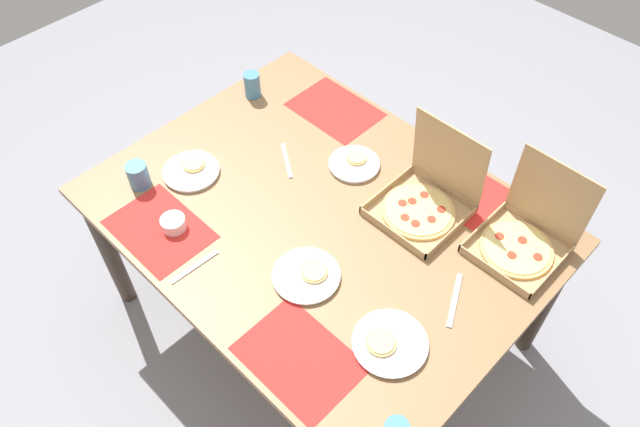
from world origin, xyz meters
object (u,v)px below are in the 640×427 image
at_px(plate_near_left, 354,164).
at_px(plate_far_right, 192,171).
at_px(plate_middle, 389,343).
at_px(cup_clear_right, 138,175).
at_px(pizza_box_corner_left, 524,237).
at_px(cup_spare, 252,85).
at_px(pizza_box_edge_far, 425,199).
at_px(condiment_bowl, 173,223).
at_px(plate_far_left, 307,275).

distance_m(plate_near_left, plate_far_right, 0.62).
distance_m(plate_middle, cup_clear_right, 1.11).
height_order(pizza_box_corner_left, plate_middle, pizza_box_corner_left).
xyz_separation_m(plate_middle, cup_spare, (-1.19, 0.50, 0.05)).
height_order(plate_middle, cup_clear_right, cup_clear_right).
bearing_deg(pizza_box_edge_far, condiment_bowl, -129.89).
height_order(cup_clear_right, cup_spare, cup_spare).
xyz_separation_m(pizza_box_edge_far, pizza_box_corner_left, (0.35, 0.10, -0.00)).
bearing_deg(plate_near_left, plate_far_right, -132.06).
height_order(pizza_box_edge_far, plate_far_right, pizza_box_edge_far).
bearing_deg(plate_far_left, plate_near_left, 115.69).
bearing_deg(condiment_bowl, plate_far_left, 20.50).
height_order(plate_near_left, plate_far_left, same).
height_order(plate_far_right, cup_spare, cup_spare).
bearing_deg(pizza_box_corner_left, cup_spare, -175.01).
distance_m(plate_far_right, condiment_bowl, 0.27).
bearing_deg(plate_middle, cup_clear_right, -172.54).
distance_m(pizza_box_edge_far, cup_clear_right, 1.05).
xyz_separation_m(cup_spare, condiment_bowl, (0.35, -0.68, -0.03)).
bearing_deg(cup_clear_right, pizza_box_edge_far, 37.93).
height_order(pizza_box_edge_far, pizza_box_corner_left, pizza_box_edge_far).
relative_size(plate_middle, plate_far_right, 1.08).
xyz_separation_m(cup_clear_right, cup_spare, (-0.09, 0.64, 0.01)).
distance_m(pizza_box_edge_far, cup_spare, 0.92).
xyz_separation_m(plate_far_right, cup_spare, (-0.18, 0.47, 0.05)).
distance_m(cup_clear_right, cup_spare, 0.65).
bearing_deg(condiment_bowl, plate_far_right, 129.14).
bearing_deg(plate_far_left, pizza_box_edge_far, 79.94).
bearing_deg(cup_spare, pizza_box_edge_far, 0.45).
xyz_separation_m(plate_far_right, plate_far_left, (0.65, -0.03, 0.00)).
relative_size(pizza_box_edge_far, cup_clear_right, 3.40).
height_order(plate_far_right, plate_far_left, same).
relative_size(pizza_box_corner_left, plate_middle, 1.36).
distance_m(plate_far_left, condiment_bowl, 0.52).
bearing_deg(cup_clear_right, plate_far_right, 62.85).
distance_m(plate_near_left, plate_far_left, 0.55).
bearing_deg(plate_near_left, cup_spare, 179.35).
xyz_separation_m(plate_far_right, condiment_bowl, (0.17, -0.21, 0.01)).
relative_size(cup_spare, condiment_bowl, 1.26).
bearing_deg(plate_far_right, plate_near_left, 47.94).
height_order(pizza_box_corner_left, condiment_bowl, pizza_box_corner_left).
bearing_deg(plate_far_left, condiment_bowl, -159.50).
distance_m(pizza_box_edge_far, plate_far_right, 0.88).
relative_size(plate_middle, plate_far_left, 1.03).
distance_m(plate_far_right, plate_far_left, 0.65).
bearing_deg(condiment_bowl, pizza_box_edge_far, 50.11).
xyz_separation_m(pizza_box_corner_left, cup_spare, (-1.27, -0.11, 0.01)).
xyz_separation_m(pizza_box_edge_far, plate_far_right, (-0.74, -0.48, -0.04)).
xyz_separation_m(pizza_box_edge_far, plate_far_left, (-0.09, -0.51, -0.04)).
distance_m(pizza_box_corner_left, plate_far_left, 0.75).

